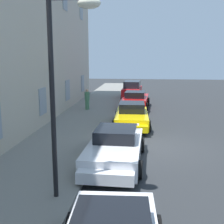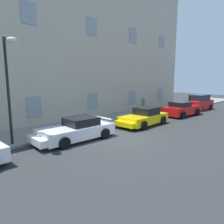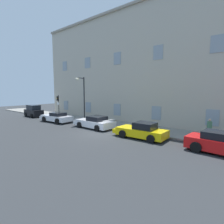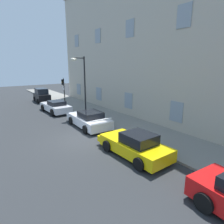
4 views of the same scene
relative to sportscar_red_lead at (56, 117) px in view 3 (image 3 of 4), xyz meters
name	(u,v)px [view 3 (image 3 of 4)]	position (x,y,z in m)	size (l,w,h in m)	color
ground_plane	(99,134)	(8.84, -1.14, -0.59)	(80.00, 80.00, 0.00)	#2B2D30
sidewalk	(126,126)	(8.84, 3.29, -0.52)	(60.00, 3.82, 0.14)	gray
building_facade	(144,66)	(8.84, 7.00, 6.47)	(34.40, 4.10, 14.09)	#BCB29E
sportscar_red_lead	(56,117)	(0.00, 0.00, 0.00)	(4.94, 2.23, 1.27)	white
sportscar_yellow_flank	(94,122)	(6.46, 0.55, -0.01)	(4.96, 2.30, 1.32)	white
sportscar_white_middle	(140,131)	(12.56, 0.14, 0.01)	(4.69, 2.20, 1.38)	yellow
hatchback_parked	(34,111)	(-6.92, 0.52, 0.24)	(3.64, 1.86, 1.84)	black
traffic_light	(58,102)	(-2.29, 1.93, 1.77)	(0.44, 0.36, 3.26)	black
street_lamp	(81,91)	(3.37, 1.52, 3.41)	(0.44, 1.42, 5.58)	black
pedestrian_admiring	(209,128)	(17.18, 3.70, 0.33)	(0.49, 0.49, 1.55)	#4C7F59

